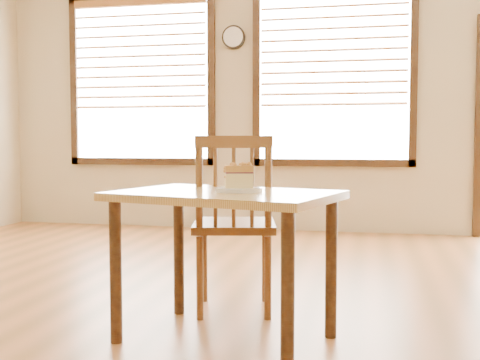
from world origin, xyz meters
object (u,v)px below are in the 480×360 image
object	(u,v)px
plate	(239,190)
cafe_table_main	(225,215)
wall_clock	(233,37)
cafe_chair_main	(234,223)
cake_slice	(238,176)

from	to	relation	value
plate	cafe_table_main	bearing A→B (deg)	-165.37
wall_clock	cafe_chair_main	xyz separation A→B (m)	(0.73, -3.22, -1.62)
cafe_table_main	plate	bearing A→B (deg)	29.91
cafe_table_main	cafe_chair_main	bearing A→B (deg)	112.51
plate	cake_slice	size ratio (longest dim) A/B	1.46
cafe_table_main	cake_slice	bearing A→B (deg)	29.13
wall_clock	cafe_table_main	size ratio (longest dim) A/B	0.22
wall_clock	cafe_chair_main	bearing A→B (deg)	-77.18
wall_clock	cake_slice	world-z (taller)	wall_clock
cafe_table_main	cake_slice	size ratio (longest dim) A/B	7.53
wall_clock	plate	xyz separation A→B (m)	(0.86, -3.69, -1.39)
cafe_table_main	cafe_chair_main	xyz separation A→B (m)	(-0.06, 0.49, -0.11)
wall_clock	cafe_table_main	distance (m)	4.09
cafe_chair_main	cake_slice	distance (m)	0.57
cafe_chair_main	cake_slice	bearing A→B (deg)	93.27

